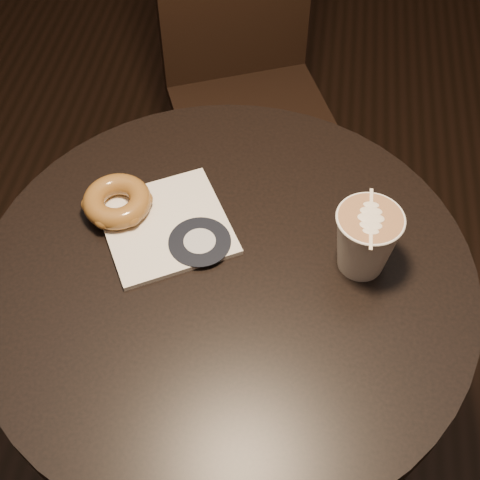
{
  "coord_description": "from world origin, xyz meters",
  "views": [
    {
      "loc": [
        0.09,
        -0.53,
        1.51
      ],
      "look_at": [
        0.01,
        0.03,
        0.79
      ],
      "focal_mm": 50.0,
      "sensor_mm": 36.0,
      "label": 1
    }
  ],
  "objects_px": {
    "chair": "(244,63)",
    "doughnut": "(117,201)",
    "pastry_bag": "(166,225)",
    "cafe_table": "(229,342)",
    "latte_cup": "(365,242)"
  },
  "relations": [
    {
      "from": "cafe_table",
      "to": "chair",
      "type": "bearing_deg",
      "value": 95.37
    },
    {
      "from": "chair",
      "to": "latte_cup",
      "type": "bearing_deg",
      "value": -93.51
    },
    {
      "from": "pastry_bag",
      "to": "doughnut",
      "type": "relative_size",
      "value": 1.73
    },
    {
      "from": "cafe_table",
      "to": "chair",
      "type": "height_order",
      "value": "chair"
    },
    {
      "from": "chair",
      "to": "pastry_bag",
      "type": "bearing_deg",
      "value": -114.95
    },
    {
      "from": "pastry_bag",
      "to": "cafe_table",
      "type": "bearing_deg",
      "value": -62.74
    },
    {
      "from": "cafe_table",
      "to": "latte_cup",
      "type": "height_order",
      "value": "latte_cup"
    },
    {
      "from": "chair",
      "to": "pastry_bag",
      "type": "distance_m",
      "value": 0.75
    },
    {
      "from": "cafe_table",
      "to": "doughnut",
      "type": "height_order",
      "value": "doughnut"
    },
    {
      "from": "chair",
      "to": "doughnut",
      "type": "relative_size",
      "value": 9.1
    },
    {
      "from": "cafe_table",
      "to": "doughnut",
      "type": "distance_m",
      "value": 0.3
    },
    {
      "from": "chair",
      "to": "latte_cup",
      "type": "height_order",
      "value": "chair"
    },
    {
      "from": "cafe_table",
      "to": "pastry_bag",
      "type": "xyz_separation_m",
      "value": [
        -0.1,
        0.07,
        0.2
      ]
    },
    {
      "from": "chair",
      "to": "pastry_bag",
      "type": "relative_size",
      "value": 5.27
    },
    {
      "from": "doughnut",
      "to": "latte_cup",
      "type": "relative_size",
      "value": 1.0
    }
  ]
}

